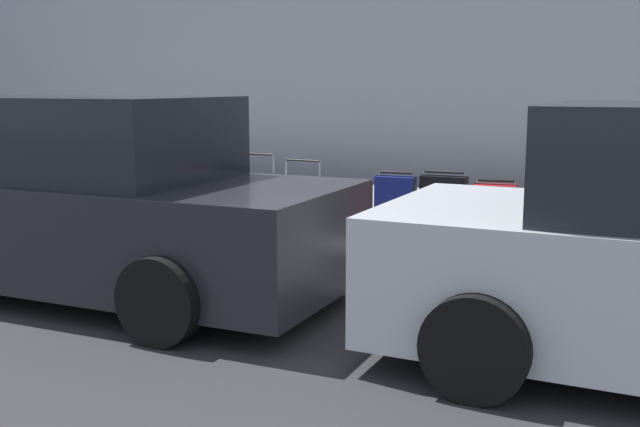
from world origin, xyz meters
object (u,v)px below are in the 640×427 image
at_px(suitcase_maroon_1, 599,231).
at_px(suitcase_red_3, 495,216).
at_px(suitcase_silver_7, 303,205).
at_px(parked_car_charcoal_1, 80,202).
at_px(suitcase_olive_6, 349,212).
at_px(suitcase_teal_9, 221,205).
at_px(suitcase_black_4, 443,210).
at_px(suitcase_maroon_8, 259,204).
at_px(suitcase_teal_2, 546,227).
at_px(suitcase_navy_5, 395,208).
at_px(fire_hydrant, 170,188).
at_px(bollard_post, 129,188).

distance_m(suitcase_maroon_1, suitcase_red_3, 1.04).
relative_size(suitcase_silver_7, parked_car_charcoal_1, 0.18).
relative_size(suitcase_olive_6, suitcase_teal_9, 0.82).
distance_m(suitcase_maroon_1, suitcase_black_4, 1.57).
bearing_deg(suitcase_maroon_8, suitcase_teal_2, -178.86).
height_order(suitcase_navy_5, suitcase_teal_9, suitcase_navy_5).
bearing_deg(parked_car_charcoal_1, suitcase_teal_9, -86.28).
bearing_deg(suitcase_maroon_8, suitcase_black_4, -177.48).
height_order(suitcase_navy_5, suitcase_olive_6, suitcase_navy_5).
bearing_deg(fire_hydrant, suitcase_red_3, -178.87).
height_order(suitcase_teal_2, suitcase_silver_7, suitcase_silver_7).
bearing_deg(suitcase_black_4, bollard_post, 2.60).
xyz_separation_m(suitcase_olive_6, parked_car_charcoal_1, (1.47, 2.62, 0.38)).
distance_m(suitcase_olive_6, bollard_post, 2.92).
height_order(suitcase_silver_7, bollard_post, suitcase_silver_7).
xyz_separation_m(suitcase_teal_2, suitcase_black_4, (1.06, -0.03, 0.10)).
distance_m(suitcase_teal_9, parked_car_charcoal_1, 2.60).
relative_size(suitcase_navy_5, suitcase_olive_6, 1.26).
bearing_deg(suitcase_maroon_1, parked_car_charcoal_1, 32.41).
bearing_deg(suitcase_olive_6, suitcase_red_3, -177.01).
distance_m(suitcase_navy_5, suitcase_olive_6, 0.53).
xyz_separation_m(suitcase_black_4, bollard_post, (3.98, 0.18, 0.03)).
bearing_deg(suitcase_teal_9, bollard_post, 3.89).
xyz_separation_m(suitcase_teal_9, fire_hydrant, (0.78, -0.06, 0.15)).
relative_size(suitcase_silver_7, bollard_post, 1.06).
relative_size(suitcase_red_3, suitcase_maroon_8, 0.80).
height_order(suitcase_maroon_1, fire_hydrant, fire_hydrant).
distance_m(suitcase_black_4, suitcase_olive_6, 1.06).
height_order(suitcase_maroon_8, fire_hydrant, suitcase_maroon_8).
xyz_separation_m(suitcase_black_4, fire_hydrant, (3.47, 0.03, 0.05)).
height_order(suitcase_olive_6, suitcase_teal_9, suitcase_teal_9).
bearing_deg(bollard_post, suitcase_teal_2, -178.30).
relative_size(suitcase_red_3, suitcase_silver_7, 0.85).
bearing_deg(suitcase_red_3, suitcase_black_4, 5.19).
height_order(suitcase_black_4, parked_car_charcoal_1, parked_car_charcoal_1).
bearing_deg(suitcase_red_3, bollard_post, 2.91).
relative_size(suitcase_olive_6, parked_car_charcoal_1, 0.12).
xyz_separation_m(suitcase_black_4, suitcase_maroon_8, (2.17, 0.10, -0.07)).
distance_m(suitcase_navy_5, bollard_post, 3.45).
relative_size(suitcase_black_4, suitcase_silver_7, 0.93).
height_order(suitcase_olive_6, bollard_post, bollard_post).
distance_m(suitcase_olive_6, parked_car_charcoal_1, 3.03).
relative_size(suitcase_teal_2, suitcase_maroon_8, 0.82).
bearing_deg(parked_car_charcoal_1, suitcase_olive_6, -119.22).
bearing_deg(suitcase_teal_2, suitcase_navy_5, -1.37).
relative_size(suitcase_navy_5, suitcase_silver_7, 0.89).
height_order(suitcase_teal_2, suitcase_teal_9, suitcase_teal_2).
bearing_deg(suitcase_teal_2, suitcase_maroon_1, 177.00).
relative_size(suitcase_black_4, suitcase_teal_9, 1.07).
bearing_deg(fire_hydrant, suitcase_silver_7, 179.01).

